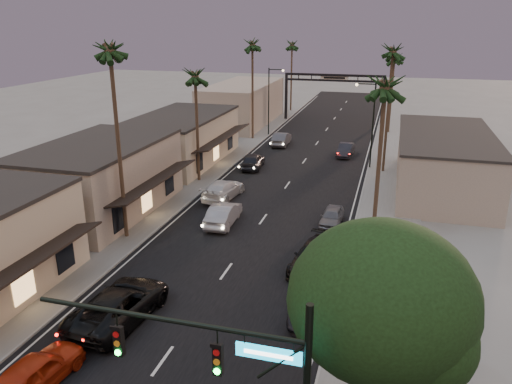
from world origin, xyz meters
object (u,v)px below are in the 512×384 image
Objects in this scene: corner_tree at (383,307)px; oncoming_silver at (223,214)px; palm_rc at (395,56)px; palm_ld at (252,41)px; palm_far at (292,43)px; palm_rb at (393,47)px; curbside_near at (316,306)px; arch at (334,86)px; palm_lb at (109,45)px; streetlight_left at (271,96)px; oncoming_red at (36,372)px; oncoming_pickup at (120,304)px; palm_lc at (195,71)px; curbside_black at (314,257)px; streetlight_right at (371,118)px; traffic_signal at (241,377)px; palm_ra at (386,80)px.

oncoming_silver is at bearing 122.87° from corner_tree.
palm_rc is 2.48× the size of oncoming_silver.
palm_far is (0.30, 23.00, -0.97)m from palm_ld.
corner_tree is at bearing -88.63° from palm_rb.
palm_rb is 30.96m from curbside_near.
arch is 1.00× the size of palm_lb.
streetlight_left reaches higher than oncoming_red.
arch reaches higher than oncoming_red.
palm_ld reaches higher than corner_tree.
oncoming_red is 0.93× the size of oncoming_silver.
streetlight_left is 1.40× the size of oncoming_pickup.
palm_rc is 1.89× the size of oncoming_pickup.
corner_tree is 34.09m from palm_lc.
curbside_black is at bearing -94.57° from palm_rc.
arch is 3.30× the size of oncoming_red.
palm_ld is at bearing -79.58° from oncoming_red.
palm_lc reaches higher than oncoming_pickup.
palm_ld is (-8.60, -15.00, 6.88)m from arch.
corner_tree is 1.62× the size of curbside_black.
streetlight_right is 0.63× the size of palm_ld.
corner_tree is at bearing 42.31° from traffic_signal.
palm_ra is 15.67m from oncoming_silver.
streetlight_left reaches higher than oncoming_silver.
oncoming_pickup is (3.34, -45.50, -4.43)m from streetlight_left.
palm_rc is (1.68, 19.00, 5.14)m from streetlight_right.
streetlight_right is 24.54m from curbside_black.
palm_rc is 59.25m from oncoming_red.
oncoming_red is 13.51m from curbside_near.
palm_ra is (1.68, -21.00, 6.11)m from streetlight_right.
traffic_signal reaches higher than curbside_black.
traffic_signal is at bearing -94.16° from palm_rb.
curbside_near is (-2.40, -28.55, -11.73)m from palm_rb.
streetlight_right is 1.66× the size of curbside_black.
palm_far is 71.90m from oncoming_red.
streetlight_right is 39.89m from oncoming_red.
palm_ld is 49.57m from oncoming_red.
palm_rb reaches higher than oncoming_red.
corner_tree is at bearing -57.66° from palm_lc.
palm_lb reaches higher than curbside_black.
streetlight_left is (-6.92, -12.00, -0.20)m from arch.
traffic_signal is 0.97× the size of corner_tree.
oncoming_pickup is (-10.50, -32.50, -4.43)m from streetlight_right.
palm_rb is (-0.88, 36.55, 6.44)m from corner_tree.
palm_lc is at bearing 114.06° from traffic_signal.
palm_far is at bearing -81.10° from oncoming_pickup.
palm_lc is (-15.52, -9.00, 5.14)m from streetlight_right.
arch is 1.15× the size of palm_far.
palm_rc is at bearing 89.58° from curbside_near.
traffic_signal is 0.95× the size of streetlight_right.
palm_lb is 2.36× the size of oncoming_pickup.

